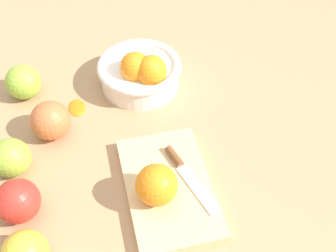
{
  "coord_description": "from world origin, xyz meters",
  "views": [
    {
      "loc": [
        0.54,
        -0.04,
        0.63
      ],
      "look_at": [
        0.03,
        0.12,
        0.04
      ],
      "focal_mm": 45.05,
      "sensor_mm": 36.0,
      "label": 1
    }
  ],
  "objects_px": {
    "cutting_board": "(169,188)",
    "apple_front_right_2": "(18,201)",
    "orange_on_board": "(157,185)",
    "apple_front_center": "(11,158)",
    "knife": "(184,170)",
    "bowl": "(141,72)",
    "apple_front_left": "(23,82)",
    "apple_front_left_2": "(50,121)"
  },
  "relations": [
    {
      "from": "knife",
      "to": "apple_front_left_2",
      "type": "xyz_separation_m",
      "value": [
        -0.18,
        -0.21,
        0.01
      ]
    },
    {
      "from": "cutting_board",
      "to": "knife",
      "type": "distance_m",
      "value": 0.04
    },
    {
      "from": "apple_front_left",
      "to": "apple_front_right_2",
      "type": "bearing_deg",
      "value": -5.84
    },
    {
      "from": "cutting_board",
      "to": "knife",
      "type": "height_order",
      "value": "knife"
    },
    {
      "from": "cutting_board",
      "to": "apple_front_right_2",
      "type": "bearing_deg",
      "value": -97.07
    },
    {
      "from": "apple_front_center",
      "to": "apple_front_left_2",
      "type": "distance_m",
      "value": 0.1
    },
    {
      "from": "bowl",
      "to": "orange_on_board",
      "type": "height_order",
      "value": "bowl"
    },
    {
      "from": "orange_on_board",
      "to": "apple_front_center",
      "type": "bearing_deg",
      "value": -122.43
    },
    {
      "from": "bowl",
      "to": "apple_front_center",
      "type": "height_order",
      "value": "bowl"
    },
    {
      "from": "apple_front_left_2",
      "to": "cutting_board",
      "type": "bearing_deg",
      "value": 42.22
    },
    {
      "from": "orange_on_board",
      "to": "apple_front_right_2",
      "type": "height_order",
      "value": "orange_on_board"
    },
    {
      "from": "bowl",
      "to": "cutting_board",
      "type": "relative_size",
      "value": 0.76
    },
    {
      "from": "cutting_board",
      "to": "orange_on_board",
      "type": "xyz_separation_m",
      "value": [
        0.02,
        -0.03,
        0.05
      ]
    },
    {
      "from": "cutting_board",
      "to": "apple_front_right_2",
      "type": "relative_size",
      "value": 3.17
    },
    {
      "from": "orange_on_board",
      "to": "knife",
      "type": "xyz_separation_m",
      "value": [
        -0.04,
        0.06,
        -0.03
      ]
    },
    {
      "from": "apple_front_left_2",
      "to": "apple_front_right_2",
      "type": "distance_m",
      "value": 0.18
    },
    {
      "from": "knife",
      "to": "apple_front_right_2",
      "type": "relative_size",
      "value": 2.06
    },
    {
      "from": "cutting_board",
      "to": "apple_front_left_2",
      "type": "xyz_separation_m",
      "value": [
        -0.2,
        -0.18,
        0.03
      ]
    },
    {
      "from": "apple_front_center",
      "to": "apple_front_left_2",
      "type": "bearing_deg",
      "value": 130.7
    },
    {
      "from": "apple_front_center",
      "to": "apple_front_right_2",
      "type": "bearing_deg",
      "value": 3.5
    },
    {
      "from": "apple_front_left_2",
      "to": "apple_front_right_2",
      "type": "height_order",
      "value": "apple_front_left_2"
    },
    {
      "from": "orange_on_board",
      "to": "apple_front_right_2",
      "type": "relative_size",
      "value": 0.94
    },
    {
      "from": "bowl",
      "to": "apple_front_left_2",
      "type": "distance_m",
      "value": 0.22
    },
    {
      "from": "cutting_board",
      "to": "orange_on_board",
      "type": "distance_m",
      "value": 0.06
    },
    {
      "from": "cutting_board",
      "to": "apple_front_center",
      "type": "xyz_separation_m",
      "value": [
        -0.13,
        -0.26,
        0.03
      ]
    },
    {
      "from": "cutting_board",
      "to": "apple_front_center",
      "type": "relative_size",
      "value": 3.36
    },
    {
      "from": "bowl",
      "to": "apple_front_left",
      "type": "xyz_separation_m",
      "value": [
        -0.04,
        -0.24,
        -0.0
      ]
    },
    {
      "from": "orange_on_board",
      "to": "knife",
      "type": "bearing_deg",
      "value": 121.15
    },
    {
      "from": "cutting_board",
      "to": "apple_front_left",
      "type": "xyz_separation_m",
      "value": [
        -0.33,
        -0.22,
        0.03
      ]
    },
    {
      "from": "orange_on_board",
      "to": "apple_front_left_2",
      "type": "distance_m",
      "value": 0.26
    },
    {
      "from": "apple_front_center",
      "to": "bowl",
      "type": "bearing_deg",
      "value": 118.67
    },
    {
      "from": "cutting_board",
      "to": "orange_on_board",
      "type": "relative_size",
      "value": 3.36
    },
    {
      "from": "apple_front_right_2",
      "to": "apple_front_left",
      "type": "bearing_deg",
      "value": 174.16
    },
    {
      "from": "apple_front_left",
      "to": "apple_front_left_2",
      "type": "bearing_deg",
      "value": 18.01
    },
    {
      "from": "orange_on_board",
      "to": "apple_front_left",
      "type": "bearing_deg",
      "value": -150.59
    },
    {
      "from": "orange_on_board",
      "to": "apple_front_center",
      "type": "xyz_separation_m",
      "value": [
        -0.15,
        -0.23,
        -0.02
      ]
    },
    {
      "from": "apple_front_left",
      "to": "cutting_board",
      "type": "bearing_deg",
      "value": 34.02
    },
    {
      "from": "apple_front_right_2",
      "to": "orange_on_board",
      "type": "bearing_deg",
      "value": 77.73
    },
    {
      "from": "apple_front_left",
      "to": "orange_on_board",
      "type": "bearing_deg",
      "value": 29.41
    },
    {
      "from": "bowl",
      "to": "orange_on_board",
      "type": "relative_size",
      "value": 2.55
    },
    {
      "from": "apple_front_left",
      "to": "apple_front_right_2",
      "type": "relative_size",
      "value": 0.98
    },
    {
      "from": "bowl",
      "to": "apple_front_right_2",
      "type": "height_order",
      "value": "bowl"
    }
  ]
}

